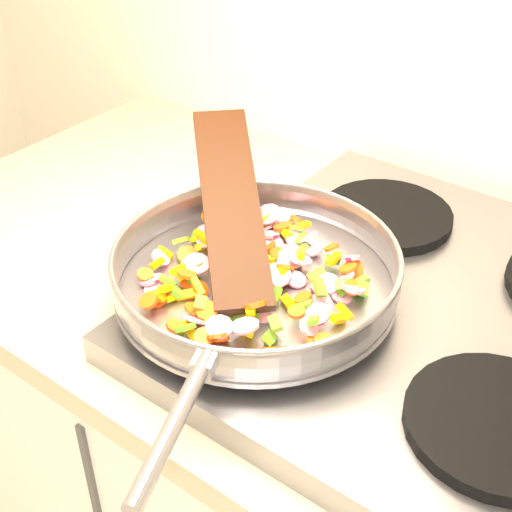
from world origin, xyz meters
The scene contains 7 objects.
cooktop centered at (-0.70, 1.67, 0.92)m, with size 0.60×0.60×0.04m, color #939399.
grate_fl centered at (-0.84, 1.52, 0.95)m, with size 0.19×0.19×0.02m, color black.
grate_fr centered at (-0.56, 1.52, 0.95)m, with size 0.19×0.19×0.02m, color black.
grate_bl centered at (-0.84, 1.81, 0.95)m, with size 0.19×0.19×0.02m, color black.
saute_pan centered at (-0.88, 1.55, 0.99)m, with size 0.39×0.54×0.05m.
vegetable_heap centered at (-0.89, 1.55, 0.97)m, with size 0.28×0.29×0.05m.
wooden_spatula centered at (-0.95, 1.58, 1.04)m, with size 0.31×0.07×0.01m, color black.
Camera 1 is at (-0.46, 0.99, 1.50)m, focal length 50.00 mm.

